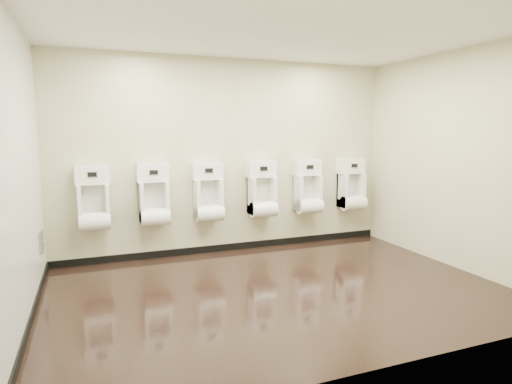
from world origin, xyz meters
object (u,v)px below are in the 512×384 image
at_px(urinal_0, 94,203).
at_px(urinal_4, 308,191).
at_px(urinal_3, 262,193).
at_px(urinal_5, 352,188).
at_px(access_panel, 41,242).
at_px(urinal_2, 208,196).
at_px(urinal_1, 154,199).

relative_size(urinal_0, urinal_4, 1.00).
height_order(urinal_3, urinal_5, same).
relative_size(access_panel, urinal_4, 0.31).
xyz_separation_m(urinal_3, urinal_5, (1.56, 0.00, 0.00)).
xyz_separation_m(urinal_0, urinal_2, (1.52, 0.00, 0.00)).
relative_size(urinal_0, urinal_5, 1.00).
distance_m(urinal_2, urinal_4, 1.58).
xyz_separation_m(urinal_4, urinal_5, (0.80, 0.00, 0.00)).
distance_m(urinal_1, urinal_5, 3.13).
bearing_deg(urinal_3, urinal_0, 180.00).
relative_size(urinal_1, urinal_2, 1.00).
bearing_deg(access_panel, urinal_4, 6.26).
bearing_deg(urinal_4, urinal_2, 180.00).
distance_m(urinal_1, urinal_4, 2.34).
bearing_deg(access_panel, urinal_1, 16.64).
bearing_deg(urinal_0, urinal_3, 0.00).
xyz_separation_m(access_panel, urinal_0, (0.59, 0.41, 0.36)).
height_order(access_panel, urinal_1, urinal_1).
bearing_deg(urinal_4, access_panel, -173.74).
distance_m(access_panel, urinal_2, 2.18).
bearing_deg(urinal_4, urinal_5, 0.00).
height_order(urinal_4, urinal_5, same).
relative_size(urinal_2, urinal_5, 1.00).
bearing_deg(urinal_1, urinal_0, 180.00).
bearing_deg(urinal_3, urinal_5, 0.00).
bearing_deg(urinal_2, urinal_5, 0.00).
bearing_deg(urinal_5, access_panel, -174.84).
xyz_separation_m(urinal_2, urinal_5, (2.38, 0.00, 0.00)).
height_order(urinal_0, urinal_5, same).
bearing_deg(urinal_1, access_panel, -163.36).
xyz_separation_m(urinal_0, urinal_1, (0.76, 0.00, 0.00)).
relative_size(urinal_4, urinal_5, 1.00).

